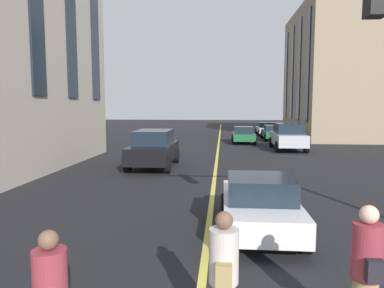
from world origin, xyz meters
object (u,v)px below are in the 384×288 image
(car_green_parked_b, at_px, (243,135))
(pedestrian_near, at_px, (366,274))
(car_white_near, at_px, (260,204))
(car_silver_oncoming, at_px, (288,136))
(car_green_parked_a, at_px, (273,132))
(pedestrian_far, at_px, (224,278))
(car_white_trailing, at_px, (266,129))
(car_black_far, at_px, (154,148))

(car_green_parked_b, xyz_separation_m, pedestrian_near, (-25.43, -0.15, 0.22))
(car_green_parked_b, relative_size, pedestrian_near, 2.13)
(car_white_near, height_order, car_silver_oncoming, car_silver_oncoming)
(car_green_parked_a, height_order, pedestrian_far, pedestrian_far)
(car_white_near, height_order, car_white_trailing, car_white_near)
(car_white_near, bearing_deg, car_green_parked_a, -8.57)
(car_white_near, height_order, pedestrian_far, pedestrian_far)
(car_green_parked_b, relative_size, pedestrian_far, 2.22)
(car_silver_oncoming, distance_m, pedestrian_near, 21.19)
(car_green_parked_b, xyz_separation_m, car_black_far, (-12.32, 5.17, 0.27))
(car_silver_oncoming, height_order, car_green_parked_a, car_silver_oncoming)
(car_white_near, distance_m, car_silver_oncoming, 17.30)
(car_green_parked_a, distance_m, pedestrian_far, 28.83)
(pedestrian_near, xyz_separation_m, pedestrian_far, (-0.19, 1.83, -0.04))
(pedestrian_near, bearing_deg, pedestrian_far, 95.89)
(car_black_far, height_order, pedestrian_far, car_black_far)
(car_silver_oncoming, distance_m, car_white_trailing, 12.82)
(car_white_near, distance_m, car_green_parked_b, 21.34)
(pedestrian_near, bearing_deg, car_white_near, 12.97)
(pedestrian_near, bearing_deg, car_green_parked_b, 0.34)
(car_green_parked_b, bearing_deg, car_white_trailing, -18.76)
(car_silver_oncoming, height_order, car_white_trailing, car_silver_oncoming)
(car_white_near, height_order, car_green_parked_a, car_white_near)
(pedestrian_far, bearing_deg, car_white_near, -11.68)
(pedestrian_near, bearing_deg, car_silver_oncoming, -7.33)
(car_black_far, bearing_deg, car_white_trailing, -21.16)
(car_green_parked_a, bearing_deg, car_black_far, 152.14)
(car_black_far, relative_size, pedestrian_near, 2.57)
(car_white_trailing, height_order, pedestrian_near, pedestrian_near)
(car_green_parked_b, distance_m, car_black_far, 13.36)
(car_black_far, relative_size, pedestrian_far, 2.67)
(car_green_parked_b, relative_size, car_white_trailing, 0.89)
(car_white_near, height_order, car_green_parked_b, same)
(car_white_trailing, bearing_deg, car_black_far, 158.84)
(pedestrian_far, bearing_deg, car_black_far, 14.71)
(car_white_near, distance_m, car_green_parked_a, 24.46)
(car_white_near, relative_size, car_green_parked_b, 1.00)
(car_black_far, bearing_deg, car_green_parked_b, -22.76)
(pedestrian_far, bearing_deg, pedestrian_near, -84.11)
(car_green_parked_a, height_order, car_black_far, car_black_far)
(car_green_parked_a, relative_size, car_white_trailing, 1.00)
(car_green_parked_a, distance_m, car_black_far, 17.17)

